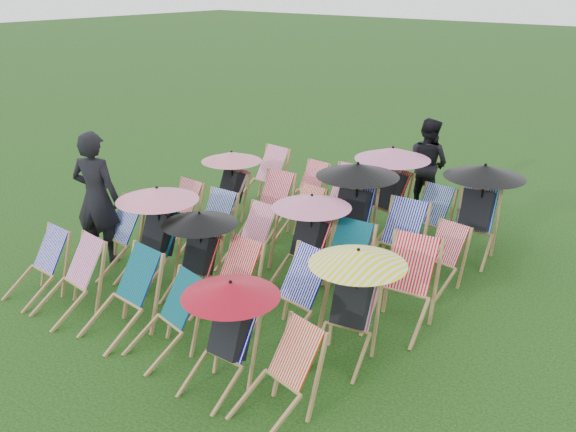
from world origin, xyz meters
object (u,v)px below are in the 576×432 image
Objects in this scene: deckchair_0 at (36,266)px; deckchair_29 at (476,210)px; person_rear at (427,164)px; person_left at (96,198)px; deckchair_5 at (276,377)px.

deckchair_0 is 0.62× the size of deckchair_29.
person_rear reaches higher than deckchair_29.
deckchair_29 is 5.50m from person_left.
person_rear is at bearing -139.86° from person_left.
person_left reaches higher than person_rear.
person_rear reaches higher than deckchair_0.
deckchair_0 is 1.37m from person_left.
person_left is at bearing 68.26° from person_rear.
person_rear is at bearing 127.23° from deckchair_29.
person_left is (-0.32, 1.22, 0.54)m from deckchair_0.
deckchair_0 is 0.52× the size of person_rear.
deckchair_29 is 2.10m from person_rear.
deckchair_0 is 3.99m from deckchair_5.
person_left is at bearing 176.39° from deckchair_5.
deckchair_5 is 0.47× the size of person_left.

